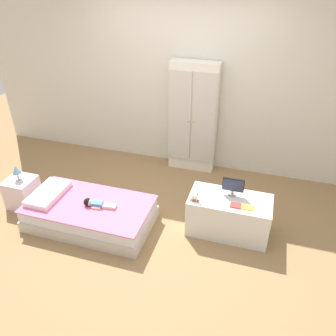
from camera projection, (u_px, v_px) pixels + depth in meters
ground_plane at (150, 222)px, 4.21m from camera, size 10.00×10.00×0.02m
back_wall at (185, 78)px, 4.77m from camera, size 6.40×0.05×2.70m
bed at (90, 214)px, 4.09m from camera, size 1.50×0.81×0.31m
pillow at (48, 193)px, 4.13m from camera, size 0.32×0.57×0.07m
doll at (94, 203)px, 3.95m from camera, size 0.39×0.14×0.10m
nightstand at (22, 192)px, 4.39m from camera, size 0.35×0.35×0.39m
table_lamp at (16, 170)px, 4.21m from camera, size 0.11×0.11×0.21m
wardrobe at (193, 118)px, 4.87m from camera, size 0.69×0.25×1.64m
tv_stand at (229, 215)px, 3.93m from camera, size 0.93×0.47×0.48m
tv_monitor at (233, 186)px, 3.80m from camera, size 0.25×0.10×0.22m
rocking_horse_toy at (195, 197)px, 3.74m from camera, size 0.10×0.04×0.12m
book_red at (236, 205)px, 3.70m from camera, size 0.12×0.10×0.01m
book_yellow at (248, 207)px, 3.66m from camera, size 0.14×0.08×0.01m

